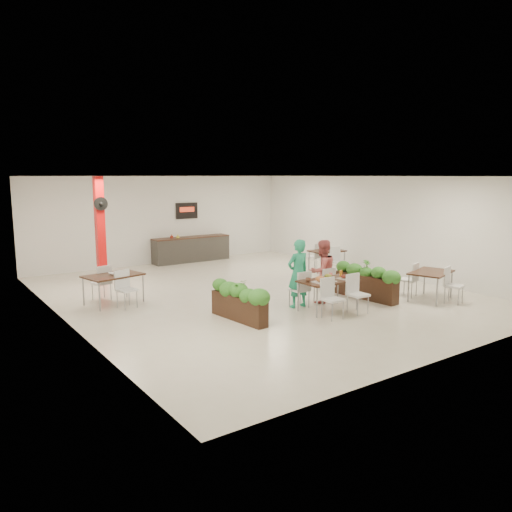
{
  "coord_description": "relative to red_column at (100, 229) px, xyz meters",
  "views": [
    {
      "loc": [
        -7.69,
        -11.0,
        3.23
      ],
      "look_at": [
        -0.16,
        -0.27,
        1.1
      ],
      "focal_mm": 35.0,
      "sensor_mm": 36.0,
      "label": 1
    }
  ],
  "objects": [
    {
      "name": "ground",
      "position": [
        3.0,
        -3.79,
        -1.64
      ],
      "size": [
        12.0,
        12.0,
        0.0
      ],
      "primitive_type": "plane",
      "color": "beige",
      "rests_on": "ground"
    },
    {
      "name": "room_shell",
      "position": [
        3.0,
        -3.79,
        0.36
      ],
      "size": [
        10.1,
        12.1,
        3.22
      ],
      "color": "white",
      "rests_on": "ground"
    },
    {
      "name": "red_column",
      "position": [
        0.0,
        0.0,
        0.0
      ],
      "size": [
        0.4,
        0.41,
        3.2
      ],
      "color": "red",
      "rests_on": "ground"
    },
    {
      "name": "service_counter",
      "position": [
        4.0,
        1.86,
        -1.15
      ],
      "size": [
        3.0,
        0.64,
        2.2
      ],
      "color": "#302D2A",
      "rests_on": "ground"
    },
    {
      "name": "main_table",
      "position": [
        3.43,
        -6.22,
        -1.01
      ],
      "size": [
        1.41,
        1.64,
        0.92
      ],
      "rotation": [
        0.0,
        0.0,
        -0.02
      ],
      "color": "black",
      "rests_on": "ground"
    },
    {
      "name": "diner_man",
      "position": [
        3.04,
        -5.57,
        -0.8
      ],
      "size": [
        0.62,
        0.42,
        1.69
      ],
      "primitive_type": "imported",
      "rotation": [
        0.0,
        0.0,
        3.12
      ],
      "color": "#26A778",
      "rests_on": "ground"
    },
    {
      "name": "diner_woman",
      "position": [
        3.84,
        -5.57,
        -0.83
      ],
      "size": [
        0.8,
        0.63,
        1.62
      ],
      "primitive_type": "imported",
      "rotation": [
        0.0,
        0.0,
        3.12
      ],
      "color": "#D25D5D",
      "rests_on": "ground"
    },
    {
      "name": "planter_left",
      "position": [
        1.22,
        -5.68,
        -1.15
      ],
      "size": [
        0.53,
        1.79,
        0.93
      ],
      "rotation": [
        0.0,
        0.0,
        1.67
      ],
      "color": "black",
      "rests_on": "ground"
    },
    {
      "name": "planter_right",
      "position": [
        5.06,
        -5.93,
        -1.14
      ],
      "size": [
        0.51,
        1.98,
        1.04
      ],
      "rotation": [
        0.0,
        0.0,
        1.64
      ],
      "color": "black",
      "rests_on": "ground"
    },
    {
      "name": "side_table_a",
      "position": [
        -0.57,
        -2.63,
        -1.0
      ],
      "size": [
        1.51,
        1.67,
        0.92
      ],
      "rotation": [
        0.0,
        0.0,
        0.21
      ],
      "color": "black",
      "rests_on": "ground"
    },
    {
      "name": "side_table_b",
      "position": [
        6.69,
        -2.69,
        -1.02
      ],
      "size": [
        1.16,
        1.64,
        0.92
      ],
      "rotation": [
        0.0,
        0.0,
        -0.05
      ],
      "color": "black",
      "rests_on": "ground"
    },
    {
      "name": "side_table_c",
      "position": [
        6.36,
        -6.98,
        -1.01
      ],
      "size": [
        1.46,
        1.67,
        0.92
      ],
      "rotation": [
        0.0,
        0.0,
        0.29
      ],
      "color": "black",
      "rests_on": "ground"
    }
  ]
}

